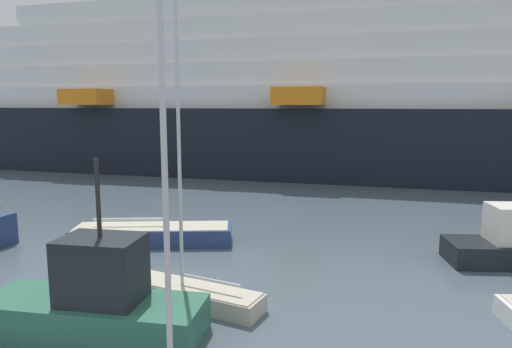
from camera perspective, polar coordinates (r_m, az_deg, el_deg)
name	(u,v)px	position (r m, az deg, el deg)	size (l,w,h in m)	color
sailboat_0	(192,290)	(15.22, -7.84, -13.92)	(4.84, 2.07, 9.22)	#BCB29E
sailboat_4	(153,231)	(21.64, -12.52, -6.82)	(7.29, 3.89, 11.86)	navy
fishing_boat_3	(96,302)	(13.77, -18.96, -14.57)	(6.19, 2.57, 4.87)	#2D6B51
cruise_ship	(419,99)	(43.56, 19.32, 8.72)	(107.02, 16.79, 20.87)	black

